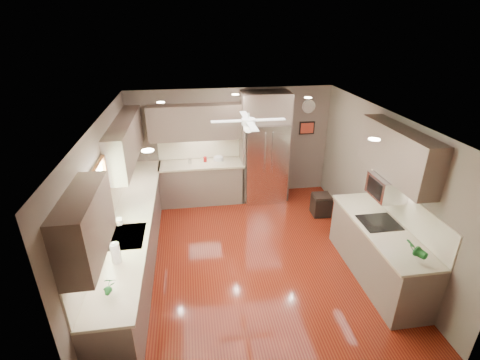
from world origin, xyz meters
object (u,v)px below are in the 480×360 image
object	(u,v)px
canister_d	(205,159)
stool	(321,205)
canister_b	(190,161)
microwave	(387,187)
potted_plant_left	(108,285)
bowl	(219,160)
refrigerator	(265,150)
soap_bottle	(120,220)
paper_towel	(116,253)
potted_plant_right	(416,249)

from	to	relation	value
canister_d	stool	distance (m)	2.71
canister_b	microwave	bearing A→B (deg)	-42.49
canister_b	potted_plant_left	xyz separation A→B (m)	(-0.98, -3.89, 0.07)
canister_d	bowl	bearing A→B (deg)	-3.61
canister_b	refrigerator	size ratio (longest dim) A/B	0.05
canister_b	soap_bottle	size ratio (longest dim) A/B	0.66
paper_towel	canister_d	bearing A→B (deg)	68.16
canister_d	potted_plant_right	world-z (taller)	potted_plant_right
microwave	paper_towel	size ratio (longest dim) A/B	1.82
paper_towel	soap_bottle	bearing A→B (deg)	96.17
refrigerator	stool	bearing A→B (deg)	-42.98
soap_bottle	refrigerator	xyz separation A→B (m)	(2.77, 2.35, 0.16)
potted_plant_left	canister_d	bearing A→B (deg)	71.59
soap_bottle	bowl	distance (m)	2.99
soap_bottle	refrigerator	world-z (taller)	refrigerator
potted_plant_right	microwave	xyz separation A→B (m)	(0.13, 1.07, 0.38)
microwave	stool	size ratio (longest dim) A/B	1.20
soap_bottle	bowl	xyz separation A→B (m)	(1.74, 2.43, -0.07)
canister_d	stool	size ratio (longest dim) A/B	0.25
bowl	potted_plant_left	bearing A→B (deg)	-112.30
potted_plant_right	paper_towel	xyz separation A→B (m)	(-3.87, 0.53, -0.02)
potted_plant_right	stool	bearing A→B (deg)	93.17
soap_bottle	potted_plant_right	distance (m)	4.21
potted_plant_left	paper_towel	xyz separation A→B (m)	(-0.02, 0.61, 0.00)
stool	bowl	bearing A→B (deg)	153.07
canister_d	potted_plant_right	size ratio (longest dim) A/B	0.35
refrigerator	bowl	bearing A→B (deg)	175.52
potted_plant_left	stool	bearing A→B (deg)	38.08
canister_d	microwave	xyz separation A→B (m)	(2.65, -2.81, 0.48)
potted_plant_right	refrigerator	xyz separation A→B (m)	(-1.20, 3.78, 0.09)
stool	canister_b	bearing A→B (deg)	159.69
bowl	microwave	size ratio (longest dim) A/B	0.41
bowl	stool	distance (m)	2.43
potted_plant_left	soap_bottle	bearing A→B (deg)	94.62
potted_plant_left	potted_plant_right	bearing A→B (deg)	1.24
bowl	paper_towel	xyz separation A→B (m)	(-1.64, -3.33, 0.11)
soap_bottle	paper_towel	distance (m)	0.91
canister_b	paper_towel	bearing A→B (deg)	-107.05
microwave	stool	world-z (taller)	microwave
bowl	microwave	distance (m)	3.69
soap_bottle	paper_towel	bearing A→B (deg)	-83.83
refrigerator	paper_towel	xyz separation A→B (m)	(-2.67, -3.25, -0.11)
microwave	paper_towel	bearing A→B (deg)	-172.25
microwave	refrigerator	bearing A→B (deg)	116.09
stool	microwave	bearing A→B (deg)	-80.72
potted_plant_right	canister_b	bearing A→B (deg)	126.92
stool	paper_towel	distance (m)	4.44
canister_b	potted_plant_left	distance (m)	4.01
canister_d	refrigerator	distance (m)	1.34
refrigerator	potted_plant_left	bearing A→B (deg)	-124.42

